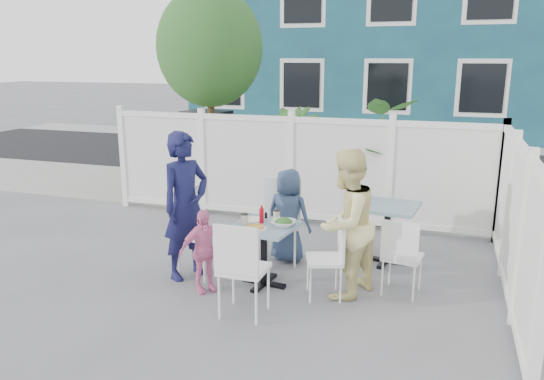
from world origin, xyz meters
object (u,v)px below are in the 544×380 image
(main_table, at_px, (264,239))
(toddler, at_px, (203,251))
(chair_back, at_px, (281,213))
(chair_left, at_px, (195,225))
(chair_right, at_px, (331,252))
(man, at_px, (186,206))
(woman, at_px, (346,224))
(spare_table, at_px, (387,218))
(boy, at_px, (288,215))
(utility_cabinet, at_px, (208,151))
(chair_near, at_px, (241,263))

(main_table, bearing_deg, toddler, -147.76)
(main_table, relative_size, chair_back, 0.72)
(chair_left, xyz_separation_m, chair_right, (1.62, -0.13, -0.09))
(main_table, distance_m, chair_back, 0.81)
(man, distance_m, woman, 1.80)
(spare_table, distance_m, chair_back, 1.28)
(boy, relative_size, toddler, 1.27)
(man, bearing_deg, toddler, -106.85)
(spare_table, distance_m, boy, 1.20)
(utility_cabinet, relative_size, spare_table, 1.85)
(chair_right, xyz_separation_m, toddler, (-1.32, -0.30, -0.03))
(main_table, height_order, chair_left, chair_left)
(chair_back, xyz_separation_m, chair_near, (0.10, -1.60, -0.03))
(chair_left, bearing_deg, spare_table, 128.82)
(chair_right, height_order, man, man)
(spare_table, xyz_separation_m, chair_back, (-1.25, -0.29, 0.03))
(chair_right, bearing_deg, spare_table, -39.59)
(toddler, bearing_deg, chair_right, -33.62)
(spare_table, relative_size, man, 0.46)
(chair_back, bearing_deg, chair_left, 31.76)
(utility_cabinet, xyz_separation_m, woman, (3.38, -3.87, 0.07))
(chair_near, bearing_deg, main_table, 93.17)
(chair_back, distance_m, man, 1.22)
(spare_table, xyz_separation_m, boy, (-1.16, -0.30, 0.01))
(chair_near, bearing_deg, spare_table, 58.67)
(woman, bearing_deg, chair_left, -68.52)
(chair_back, xyz_separation_m, man, (-0.86, -0.84, 0.24))
(toddler, bearing_deg, chair_left, 78.92)
(chair_right, xyz_separation_m, woman, (0.12, 0.09, 0.29))
(chair_near, height_order, boy, boy)
(utility_cabinet, relative_size, boy, 1.23)
(boy, xyz_separation_m, toddler, (-0.59, -1.15, -0.12))
(chair_left, relative_size, chair_right, 1.19)
(spare_table, relative_size, toddler, 0.84)
(utility_cabinet, distance_m, chair_near, 5.35)
(woman, height_order, boy, woman)
(main_table, xyz_separation_m, chair_left, (-0.86, 0.08, 0.04))
(boy, distance_m, toddler, 1.30)
(woman, bearing_deg, chair_right, -31.14)
(chair_right, distance_m, toddler, 1.35)
(chair_right, relative_size, chair_near, 0.87)
(chair_left, bearing_deg, chair_near, 58.55)
(spare_table, height_order, chair_near, chair_near)
(utility_cabinet, xyz_separation_m, chair_near, (2.54, -4.70, -0.14))
(toddler, bearing_deg, chair_back, 20.19)
(spare_table, xyz_separation_m, chair_near, (-1.15, -1.89, -0.00))
(spare_table, relative_size, chair_right, 0.91)
(chair_back, bearing_deg, main_table, 83.63)
(man, bearing_deg, main_table, -62.83)
(chair_near, relative_size, woman, 0.62)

